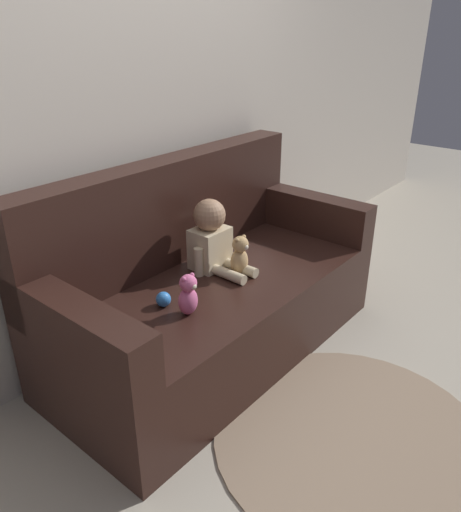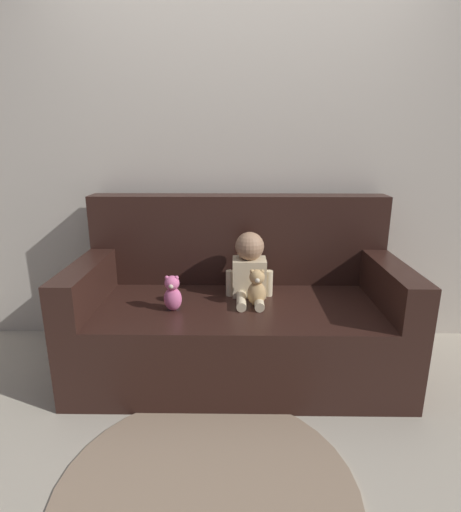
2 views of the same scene
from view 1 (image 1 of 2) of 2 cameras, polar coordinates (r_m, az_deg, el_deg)
ground_plane at (r=2.97m, az=-1.41°, el=-10.42°), size 12.00×12.00×0.00m
wall_back at (r=2.83m, az=-10.24°, el=16.08°), size 8.00×0.05×2.60m
couch at (r=2.82m, az=-2.53°, el=-3.98°), size 1.94×0.90×1.06m
person_baby at (r=2.75m, az=-2.12°, el=2.00°), size 0.29×0.37×0.40m
teddy_bear_brown at (r=2.71m, az=1.06°, el=0.07°), size 0.11×0.10×0.22m
plush_toy_side at (r=2.35m, az=-4.86°, el=-4.43°), size 0.10×0.10×0.21m
toy_ball at (r=2.46m, az=-7.63°, el=-4.94°), size 0.07×0.07×0.07m
floor_rug at (r=2.50m, az=13.70°, el=-19.43°), size 1.27×1.27×0.01m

